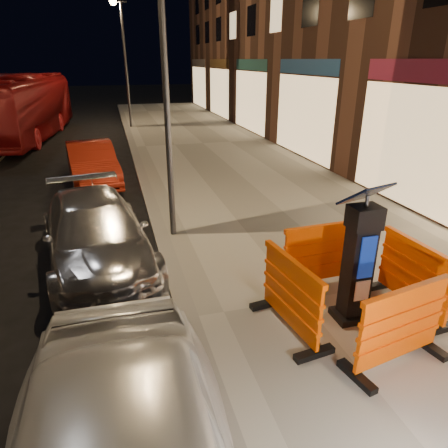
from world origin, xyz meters
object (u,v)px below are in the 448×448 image
object	(u,v)px
parking_kiosk	(359,259)
barrier_bldgside	(414,276)
barrier_kerbside	(291,296)
car_silver	(100,264)
bus_doubledecker	(28,139)
barrier_front	(401,327)
car_red	(95,183)
barrier_back	(321,255)

from	to	relation	value
parking_kiosk	barrier_bldgside	xyz separation A→B (m)	(0.95, 0.00, -0.41)
barrier_kerbside	car_silver	bearing A→B (deg)	33.18
car_silver	bus_doubledecker	bearing A→B (deg)	95.91
car_silver	barrier_bldgside	bearing A→B (deg)	-41.16
barrier_front	bus_doubledecker	distance (m)	19.32
parking_kiosk	barrier_front	distance (m)	1.04
parking_kiosk	car_red	xyz separation A→B (m)	(-3.68, 8.46, -1.09)
barrier_kerbside	barrier_front	bearing A→B (deg)	-142.76
car_red	bus_doubledecker	xyz separation A→B (m)	(-3.26, 8.60, 0.00)
barrier_front	barrier_back	bearing A→B (deg)	79.24
car_silver	car_red	bearing A→B (deg)	84.40
parking_kiosk	barrier_back	bearing A→B (deg)	84.24
parking_kiosk	barrier_bldgside	bearing A→B (deg)	-5.76
car_silver	parking_kiosk	bearing A→B (deg)	-47.80
barrier_front	bus_doubledecker	xyz separation A→B (m)	(-6.94, 18.01, -0.67)
barrier_front	bus_doubledecker	size ratio (longest dim) A/B	0.13
parking_kiosk	bus_doubledecker	distance (m)	18.45
car_red	bus_doubledecker	world-z (taller)	bus_doubledecker
barrier_kerbside	barrier_bldgside	size ratio (longest dim) A/B	1.00
barrier_front	car_red	xyz separation A→B (m)	(-3.68, 9.41, -0.67)
barrier_front	barrier_kerbside	world-z (taller)	same
car_silver	car_red	world-z (taller)	car_silver
barrier_bldgside	bus_doubledecker	bearing A→B (deg)	21.06
barrier_bldgside	barrier_front	bearing A→B (deg)	131.24
car_red	barrier_kerbside	bearing A→B (deg)	-79.59
barrier_front	barrier_kerbside	size ratio (longest dim) A/B	1.00
barrier_bldgside	bus_doubledecker	world-z (taller)	bus_doubledecker
barrier_bldgside	car_red	world-z (taller)	barrier_bldgside
bus_doubledecker	car_silver	bearing A→B (deg)	-70.58
barrier_back	barrier_kerbside	xyz separation A→B (m)	(-0.95, -0.95, 0.00)
parking_kiosk	barrier_back	distance (m)	1.04
barrier_back	car_red	bearing A→B (deg)	113.33
car_red	barrier_bldgside	bearing A→B (deg)	-68.78
parking_kiosk	barrier_kerbside	xyz separation A→B (m)	(-0.95, 0.00, -0.41)
barrier_front	car_red	size ratio (longest dim) A/B	0.36
barrier_front	car_silver	size ratio (longest dim) A/B	0.31
barrier_kerbside	car_red	distance (m)	8.92
barrier_back	car_red	xyz separation A→B (m)	(-3.68, 7.51, -0.67)
barrier_back	parking_kiosk	bearing A→B (deg)	-92.76
barrier_kerbside	barrier_bldgside	bearing A→B (deg)	-97.76
barrier_kerbside	car_red	bearing A→B (deg)	10.11
barrier_back	car_red	distance (m)	8.39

